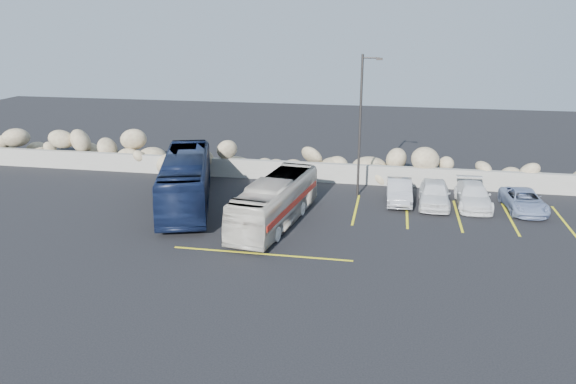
% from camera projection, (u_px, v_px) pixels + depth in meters
% --- Properties ---
extents(ground, '(90.00, 90.00, 0.00)m').
position_uv_depth(ground, '(283.00, 257.00, 24.10)').
color(ground, black).
rests_on(ground, ground).
extents(seawall, '(60.00, 0.40, 1.20)m').
position_uv_depth(seawall, '(321.00, 172.00, 35.18)').
color(seawall, gray).
rests_on(seawall, ground).
extents(riprap_pile, '(54.00, 2.80, 2.60)m').
position_uv_depth(riprap_pile, '(323.00, 157.00, 36.10)').
color(riprap_pile, tan).
rests_on(riprap_pile, ground).
extents(parking_lines, '(18.16, 9.36, 0.01)m').
position_uv_depth(parking_lines, '(394.00, 221.00, 28.49)').
color(parking_lines, yellow).
rests_on(parking_lines, ground).
extents(lamppost, '(1.14, 0.18, 8.00)m').
position_uv_depth(lamppost, '(361.00, 122.00, 31.28)').
color(lamppost, '#2E2B29').
rests_on(lamppost, ground).
extents(vintage_bus, '(3.09, 8.53, 2.32)m').
position_uv_depth(vintage_bus, '(275.00, 201.00, 27.76)').
color(vintage_bus, beige).
rests_on(vintage_bus, ground).
extents(tour_coach, '(5.28, 10.38, 2.82)m').
position_uv_depth(tour_coach, '(186.00, 180.00, 30.56)').
color(tour_coach, '#101935').
rests_on(tour_coach, ground).
extents(car_a, '(1.77, 4.11, 1.38)m').
position_uv_depth(car_a, '(434.00, 193.00, 30.62)').
color(car_a, white).
rests_on(car_a, ground).
extents(car_b, '(1.46, 3.88, 1.26)m').
position_uv_depth(car_b, '(399.00, 191.00, 31.21)').
color(car_b, '#B6B5BA').
rests_on(car_b, ground).
extents(car_c, '(1.77, 4.25, 1.23)m').
position_uv_depth(car_c, '(473.00, 195.00, 30.53)').
color(car_c, white).
rests_on(car_c, ground).
extents(car_d, '(2.17, 4.14, 1.11)m').
position_uv_depth(car_d, '(524.00, 201.00, 29.82)').
color(car_d, '#8293B8').
rests_on(car_d, ground).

